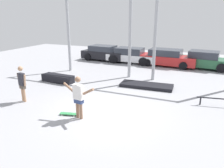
# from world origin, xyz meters

# --- Properties ---
(ground_plane) EXTENTS (36.00, 36.00, 0.00)m
(ground_plane) POSITION_xyz_m (0.00, 0.00, 0.00)
(ground_plane) COLOR #9E9EA3
(skateboarder) EXTENTS (1.52, 0.32, 1.76)m
(skateboarder) POSITION_xyz_m (-0.64, -0.99, 0.98)
(skateboarder) COLOR #8C664C
(skateboarder) RESTS_ON ground_plane
(skateboard) EXTENTS (0.80, 0.39, 0.08)m
(skateboard) POSITION_xyz_m (-1.19, -0.93, 0.06)
(skateboard) COLOR #338C4C
(skateboard) RESTS_ON ground_plane
(grind_box) EXTENTS (2.12, 0.81, 0.45)m
(grind_box) POSITION_xyz_m (-4.54, 2.87, 0.23)
(grind_box) COLOR black
(grind_box) RESTS_ON ground_plane
(manual_pad) EXTENTS (3.06, 1.23, 0.18)m
(manual_pad) POSITION_xyz_m (0.84, 4.05, 0.09)
(manual_pad) COLOR black
(manual_pad) RESTS_ON ground_plane
(grind_rail) EXTENTS (2.06, 0.42, 0.40)m
(grind_rail) POSITION_xyz_m (4.67, 2.60, 0.31)
(grind_rail) COLOR black
(grind_rail) RESTS_ON ground_plane
(canopy_support_left) EXTENTS (4.89, 0.20, 5.23)m
(canopy_support_left) POSITION_xyz_m (-3.16, 5.72, 3.18)
(canopy_support_left) COLOR #A5A8AD
(canopy_support_left) RESTS_ON ground_plane
(canopy_support_right) EXTENTS (4.89, 0.20, 5.23)m
(canopy_support_right) POSITION_xyz_m (3.16, 5.72, 3.18)
(canopy_support_right) COLOR #A5A8AD
(canopy_support_right) RESTS_ON ground_plane
(parked_car_black) EXTENTS (4.21, 2.13, 1.35)m
(parked_car_black) POSITION_xyz_m (-4.88, 10.35, 0.66)
(parked_car_black) COLOR black
(parked_car_black) RESTS_ON ground_plane
(parked_car_white) EXTENTS (4.22, 1.87, 1.31)m
(parked_car_white) POSITION_xyz_m (-2.21, 10.22, 0.64)
(parked_car_white) COLOR white
(parked_car_white) RESTS_ON ground_plane
(parked_car_red) EXTENTS (4.67, 2.13, 1.37)m
(parked_car_red) POSITION_xyz_m (0.91, 10.26, 0.66)
(parked_car_red) COLOR red
(parked_car_red) RESTS_ON ground_plane
(parked_car_green) EXTENTS (4.07, 2.19, 1.37)m
(parked_car_green) POSITION_xyz_m (3.81, 10.41, 0.66)
(parked_car_green) COLOR #28603D
(parked_car_green) RESTS_ON ground_plane
(bystander) EXTENTS (0.67, 0.25, 1.75)m
(bystander) POSITION_xyz_m (-4.07, -0.49, 0.99)
(bystander) COLOR tan
(bystander) RESTS_ON ground_plane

